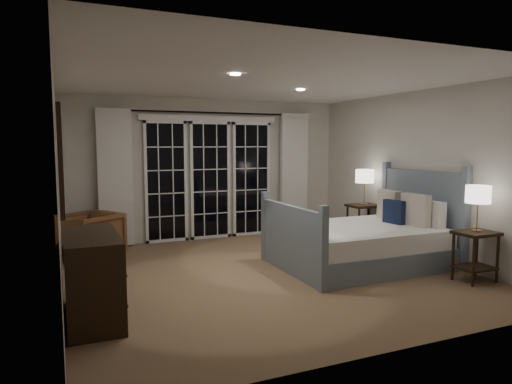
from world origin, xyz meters
name	(u,v)px	position (x,y,z in m)	size (l,w,h in m)	color
floor	(268,273)	(0.00, 0.00, 0.00)	(5.00, 5.00, 0.00)	brown
ceiling	(268,81)	(0.00, 0.00, 2.50)	(5.00, 5.00, 0.00)	white
wall_left	(58,186)	(-2.50, 0.00, 1.25)	(0.02, 5.00, 2.50)	silver
wall_right	(418,174)	(2.50, 0.00, 1.25)	(0.02, 5.00, 2.50)	silver
wall_back	(210,169)	(0.00, 2.50, 1.25)	(5.00, 0.02, 2.50)	silver
wall_front	(400,201)	(0.00, -2.50, 1.25)	(5.00, 0.02, 2.50)	silver
french_doors	(210,178)	(0.00, 2.46, 1.09)	(2.50, 0.04, 2.20)	black
curtain_rod	(211,113)	(0.00, 2.40, 2.25)	(0.03, 0.03, 3.50)	black
curtain_left	(115,178)	(-1.65, 2.38, 1.15)	(0.55, 0.10, 2.25)	silver
curtain_right	(294,173)	(1.65, 2.38, 1.15)	(0.55, 0.10, 2.25)	silver
downlight_a	(301,90)	(0.80, 0.60, 2.49)	(0.12, 0.12, 0.01)	white
downlight_b	(235,74)	(-0.60, -0.40, 2.49)	(0.12, 0.12, 0.01)	white
bed	(363,242)	(1.42, -0.15, 0.33)	(2.25, 1.61, 1.31)	slate
nightstand_left	(475,249)	(2.21, -1.35, 0.41)	(0.48, 0.39, 0.63)	black
nightstand_right	(364,218)	(2.26, 0.98, 0.45)	(0.52, 0.42, 0.68)	black
lamp_left	(478,195)	(2.21, -1.35, 1.08)	(0.29, 0.29, 0.57)	#B47D48
lamp_right	(365,177)	(2.26, 0.98, 1.15)	(0.31, 0.31, 0.60)	#B47D48
armchair	(90,236)	(-2.10, 1.75, 0.35)	(0.74, 0.76, 0.69)	brown
dresser	(92,277)	(-2.23, -0.77, 0.42)	(0.50, 1.18, 0.84)	black
mirror	(61,160)	(-2.47, -0.77, 1.55)	(0.05, 0.85, 1.00)	black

